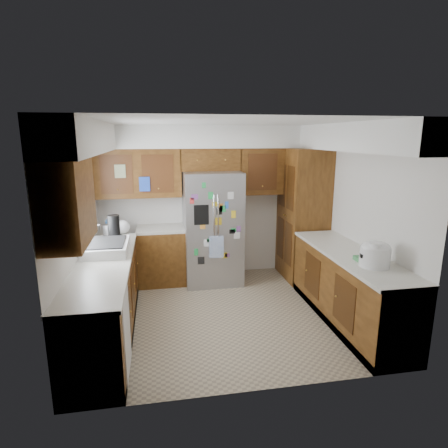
% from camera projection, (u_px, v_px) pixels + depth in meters
% --- Properties ---
extents(floor, '(3.60, 3.60, 0.00)m').
position_uv_depth(floor, '(226.00, 313.00, 5.05)').
color(floor, tan).
rests_on(floor, ground).
extents(room_shell, '(3.64, 3.24, 2.52)m').
position_uv_depth(room_shell, '(213.00, 176.00, 4.97)').
color(room_shell, silver).
rests_on(room_shell, ground).
extents(left_counter_run, '(1.36, 3.20, 0.92)m').
position_uv_depth(left_counter_run, '(120.00, 290.00, 4.75)').
color(left_counter_run, '#45260D').
rests_on(left_counter_run, ground).
extents(right_counter_run, '(0.63, 2.25, 0.92)m').
position_uv_depth(right_counter_run, '(349.00, 290.00, 4.76)').
color(right_counter_run, '#45260D').
rests_on(right_counter_run, ground).
extents(pantry, '(0.60, 0.90, 2.15)m').
position_uv_depth(pantry, '(303.00, 215.00, 6.17)').
color(pantry, '#45260D').
rests_on(pantry, ground).
extents(fridge, '(0.90, 0.79, 1.80)m').
position_uv_depth(fridge, '(212.00, 228.00, 6.00)').
color(fridge, gray).
rests_on(fridge, ground).
extents(bridge_cabinet, '(0.96, 0.34, 0.35)m').
position_uv_depth(bridge_cabinet, '(210.00, 159.00, 5.97)').
color(bridge_cabinet, '#45260D').
rests_on(bridge_cabinet, fridge).
extents(fridge_top_items, '(0.60, 0.32, 0.30)m').
position_uv_depth(fridge_top_items, '(209.00, 140.00, 5.87)').
color(fridge_top_items, blue).
rests_on(fridge_top_items, bridge_cabinet).
extents(sink_assembly, '(0.52, 0.70, 0.37)m').
position_uv_depth(sink_assembly, '(107.00, 247.00, 4.66)').
color(sink_assembly, white).
rests_on(sink_assembly, left_counter_run).
extents(left_counter_clutter, '(0.36, 0.78, 0.38)m').
position_uv_depth(left_counter_clutter, '(116.00, 229.00, 5.34)').
color(left_counter_clutter, black).
rests_on(left_counter_clutter, left_counter_run).
extents(rice_cooker, '(0.34, 0.33, 0.29)m').
position_uv_depth(rice_cooker, '(375.00, 253.00, 4.14)').
color(rice_cooker, white).
rests_on(rice_cooker, right_counter_run).
extents(paper_towel, '(0.13, 0.13, 0.29)m').
position_uv_depth(paper_towel, '(375.00, 256.00, 4.06)').
color(paper_towel, white).
rests_on(paper_towel, right_counter_run).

